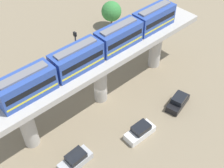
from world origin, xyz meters
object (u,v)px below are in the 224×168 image
(parked_car_white, at_px, (140,131))
(tree_near_viaduct, at_px, (111,11))
(parked_car_silver, at_px, (76,160))
(parked_car_black, at_px, (178,102))
(signal_post, at_px, (78,61))
(train, at_px, (99,47))

(parked_car_white, xyz_separation_m, tree_near_viaduct, (-21.84, 14.80, 2.66))
(parked_car_silver, height_order, tree_near_viaduct, tree_near_viaduct)
(parked_car_black, relative_size, parked_car_silver, 1.05)
(parked_car_white, relative_size, parked_car_black, 0.95)
(parked_car_white, relative_size, tree_near_viaduct, 0.80)
(parked_car_silver, bearing_deg, parked_car_black, 79.80)
(parked_car_white, relative_size, signal_post, 0.41)
(parked_car_silver, distance_m, signal_post, 13.61)
(tree_near_viaduct, distance_m, signal_post, 18.45)
(train, relative_size, tree_near_viaduct, 5.16)
(parked_car_white, bearing_deg, parked_car_silver, -102.59)
(signal_post, bearing_deg, parked_car_black, 35.22)
(signal_post, bearing_deg, parked_car_white, 2.80)
(tree_near_viaduct, bearing_deg, parked_car_silver, -50.37)
(parked_car_white, bearing_deg, tree_near_viaduct, 147.94)
(train, xyz_separation_m, parked_car_black, (8.55, 7.33, -8.65))
(train, height_order, signal_post, train)
(parked_car_black, xyz_separation_m, tree_near_viaduct, (-21.86, 6.95, 2.66))
(parked_car_black, height_order, tree_near_viaduct, tree_near_viaduct)
(parked_car_silver, bearing_deg, signal_post, 137.29)
(train, xyz_separation_m, signal_post, (-3.40, -1.11, -3.64))
(parked_car_black, distance_m, tree_near_viaduct, 23.09)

